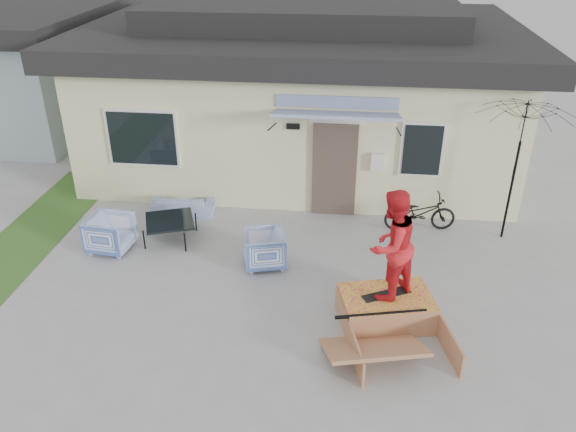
# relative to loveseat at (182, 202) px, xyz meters

# --- Properties ---
(ground) EXTENTS (90.00, 90.00, 0.00)m
(ground) POSITION_rel_loveseat_xyz_m (2.34, -4.12, -0.27)
(ground) COLOR #969696
(ground) RESTS_ON ground
(grass_strip) EXTENTS (1.40, 8.00, 0.01)m
(grass_strip) POSITION_rel_loveseat_xyz_m (-2.86, -2.12, -0.26)
(grass_strip) COLOR #305A22
(grass_strip) RESTS_ON ground
(house) EXTENTS (10.80, 8.49, 4.10)m
(house) POSITION_rel_loveseat_xyz_m (2.34, 3.87, 1.67)
(house) COLOR beige
(house) RESTS_ON ground
(loveseat) EXTENTS (1.39, 0.48, 0.54)m
(loveseat) POSITION_rel_loveseat_xyz_m (0.00, 0.00, 0.00)
(loveseat) COLOR #3658AC
(loveseat) RESTS_ON ground
(armchair_left) EXTENTS (0.81, 0.85, 0.81)m
(armchair_left) POSITION_rel_loveseat_xyz_m (-0.96, -1.70, 0.14)
(armchair_left) COLOR #3658AC
(armchair_left) RESTS_ON ground
(armchair_right) EXTENTS (0.87, 0.91, 0.77)m
(armchair_right) POSITION_rel_loveseat_xyz_m (2.14, -1.91, 0.12)
(armchair_right) COLOR #3658AC
(armchair_right) RESTS_ON ground
(coffee_table) EXTENTS (1.20, 1.20, 0.46)m
(coffee_table) POSITION_rel_loveseat_xyz_m (0.09, -1.19, -0.04)
(coffee_table) COLOR black
(coffee_table) RESTS_ON ground
(bicycle) EXTENTS (1.56, 0.73, 0.96)m
(bicycle) POSITION_rel_loveseat_xyz_m (5.18, -0.17, 0.21)
(bicycle) COLOR black
(bicycle) RESTS_ON ground
(patio_umbrella) EXTENTS (2.14, 2.05, 2.20)m
(patio_umbrella) POSITION_rel_loveseat_xyz_m (6.87, -0.30, 1.48)
(patio_umbrella) COLOR black
(patio_umbrella) RESTS_ON ground
(skate_ramp) EXTENTS (1.86, 2.22, 0.48)m
(skate_ramp) POSITION_rel_loveseat_xyz_m (4.37, -3.36, -0.03)
(skate_ramp) COLOR #A16A47
(skate_ramp) RESTS_ON ground
(skateboard) EXTENTS (0.83, 0.56, 0.05)m
(skateboard) POSITION_rel_loveseat_xyz_m (4.36, -3.32, 0.24)
(skateboard) COLOR black
(skateboard) RESTS_ON skate_ramp
(skater) EXTENTS (1.12, 1.13, 1.84)m
(skater) POSITION_rel_loveseat_xyz_m (4.36, -3.32, 1.19)
(skater) COLOR red
(skater) RESTS_ON skateboard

